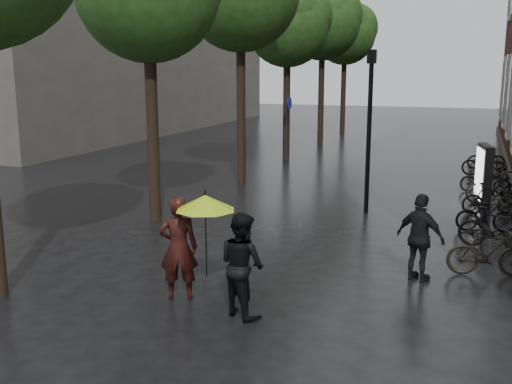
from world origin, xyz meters
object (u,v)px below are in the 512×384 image
at_px(pedestrian_walking, 420,238).
at_px(parked_bicycles, 489,189).
at_px(ad_lightbox, 484,175).
at_px(lamp_post, 370,116).
at_px(person_burgundy, 178,248).
at_px(person_black, 242,264).

xyz_separation_m(pedestrian_walking, parked_bicycles, (1.39, 7.76, -0.41)).
distance_m(pedestrian_walking, ad_lightbox, 7.56).
xyz_separation_m(pedestrian_walking, lamp_post, (-1.98, 5.33, 1.95)).
bearing_deg(person_burgundy, ad_lightbox, -140.91).
xyz_separation_m(person_burgundy, parked_bicycles, (5.43, 10.24, -0.49)).
bearing_deg(person_burgundy, parked_bicycles, -141.08).
height_order(person_black, parked_bicycles, person_black).
xyz_separation_m(person_burgundy, lamp_post, (2.06, 7.81, 1.86)).
distance_m(person_black, lamp_post, 8.37).
relative_size(pedestrian_walking, parked_bicycles, 0.12).
bearing_deg(person_black, lamp_post, -65.89).
distance_m(person_burgundy, lamp_post, 8.29).
xyz_separation_m(person_burgundy, ad_lightbox, (5.24, 9.95, -0.02)).
height_order(person_black, ad_lightbox, ad_lightbox).
relative_size(ad_lightbox, lamp_post, 0.40).
bearing_deg(ad_lightbox, lamp_post, -156.41).
height_order(parked_bicycles, lamp_post, lamp_post).
distance_m(person_burgundy, pedestrian_walking, 4.74).
bearing_deg(parked_bicycles, lamp_post, -144.24).
bearing_deg(person_black, pedestrian_walking, -104.84).
relative_size(person_burgundy, pedestrian_walking, 1.09).
bearing_deg(person_black, person_burgundy, 16.50).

